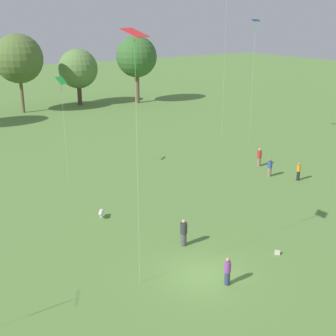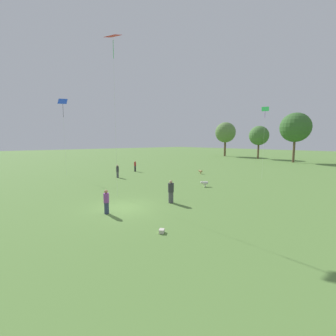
# 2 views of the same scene
# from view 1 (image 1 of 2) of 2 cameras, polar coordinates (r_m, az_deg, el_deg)

# --- Properties ---
(ground_plane) EXTENTS (240.00, 240.00, 0.00)m
(ground_plane) POSITION_cam_1_polar(r_m,az_deg,el_deg) (27.42, 4.31, -12.88)
(ground_plane) COLOR #5B843D
(tree_3) EXTENTS (7.19, 7.19, 11.63)m
(tree_3) POSITION_cam_1_polar(r_m,az_deg,el_deg) (73.82, -17.76, 12.57)
(tree_3) COLOR brown
(tree_3) RESTS_ON ground_plane
(tree_4) EXTENTS (6.30, 6.30, 9.05)m
(tree_4) POSITION_cam_1_polar(r_m,az_deg,el_deg) (78.45, -10.90, 11.79)
(tree_4) COLOR brown
(tree_4) RESTS_ON ground_plane
(tree_5) EXTENTS (6.69, 6.69, 10.97)m
(tree_5) POSITION_cam_1_polar(r_m,az_deg,el_deg) (79.04, -3.85, 13.36)
(tree_5) COLOR brown
(tree_5) RESTS_ON ground_plane
(person_0) EXTENTS (0.57, 0.57, 1.66)m
(person_0) POSITION_cam_1_polar(r_m,az_deg,el_deg) (43.75, 12.30, 0.02)
(person_0) COLOR #847056
(person_0) RESTS_ON ground_plane
(person_3) EXTENTS (0.55, 0.55, 1.79)m
(person_3) POSITION_cam_1_polar(r_m,az_deg,el_deg) (46.55, 11.06, 1.29)
(person_3) COLOR #847056
(person_3) RESTS_ON ground_plane
(person_4) EXTENTS (0.48, 0.48, 1.65)m
(person_4) POSITION_cam_1_polar(r_m,az_deg,el_deg) (43.31, 15.62, -0.41)
(person_4) COLOR #232328
(person_4) RESTS_ON ground_plane
(person_5) EXTENTS (0.48, 0.48, 1.64)m
(person_5) POSITION_cam_1_polar(r_m,az_deg,el_deg) (26.30, 7.26, -12.38)
(person_5) COLOR #333D5B
(person_5) RESTS_ON ground_plane
(person_7) EXTENTS (0.58, 0.58, 1.80)m
(person_7) POSITION_cam_1_polar(r_m,az_deg,el_deg) (30.14, 1.92, -7.90)
(person_7) COLOR #4C4C51
(person_7) RESTS_ON ground_plane
(kite_1) EXTENTS (1.41, 1.38, 13.54)m
(kite_1) POSITION_cam_1_polar(r_m,az_deg,el_deg) (22.68, -4.08, 14.97)
(kite_1) COLOR red
(kite_1) RESTS_ON ground_plane
(kite_3) EXTENTS (0.98, 1.00, 13.72)m
(kite_3) POSITION_cam_1_polar(r_m,az_deg,el_deg) (53.62, 10.59, 16.47)
(kite_3) COLOR blue
(kite_3) RESTS_ON ground_plane
(kite_5) EXTENTS (1.05, 0.96, 9.14)m
(kite_5) POSITION_cam_1_polar(r_m,az_deg,el_deg) (41.48, -12.89, 9.94)
(kite_5) COLOR green
(kite_5) RESTS_ON ground_plane
(dog_1) EXTENTS (0.65, 0.78, 0.60)m
(dog_1) POSITION_cam_1_polar(r_m,az_deg,el_deg) (34.52, -8.15, -5.46)
(dog_1) COLOR silver
(dog_1) RESTS_ON ground_plane
(picnic_bag_0) EXTENTS (0.41, 0.42, 0.20)m
(picnic_bag_0) POSITION_cam_1_polar(r_m,az_deg,el_deg) (30.23, 13.19, -10.00)
(picnic_bag_0) COLOR beige
(picnic_bag_0) RESTS_ON ground_plane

